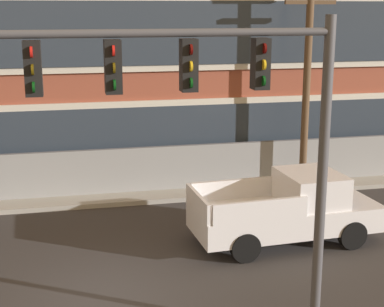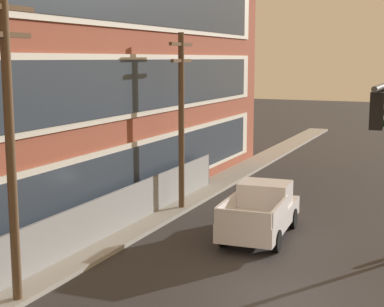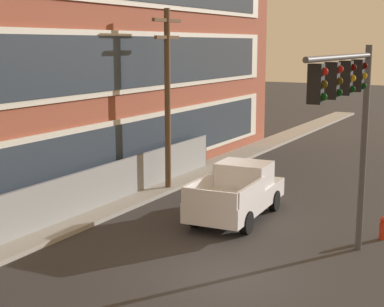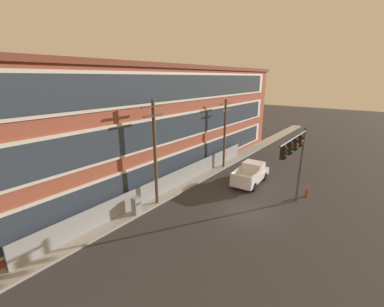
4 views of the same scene
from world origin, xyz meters
name	(u,v)px [view 4 (image 4 of 4)]	position (x,y,z in m)	size (l,w,h in m)	color
ground_plane	(247,211)	(0.00, 0.00, 0.00)	(160.00, 160.00, 0.00)	#333030
sidewalk_building_side	(178,188)	(0.00, 7.02, 0.08)	(80.00, 1.72, 0.16)	#9E9B93
brick_mill_building	(137,123)	(0.40, 12.77, 5.66)	(44.29, 10.37, 11.29)	brown
chain_link_fence	(172,181)	(-0.65, 7.25, 0.90)	(26.62, 0.06, 1.77)	gray
traffic_signal_mast	(296,153)	(2.04, -2.65, 4.78)	(6.07, 0.43, 6.37)	#4C4C51
pickup_truck_white	(251,174)	(5.41, 2.14, 0.94)	(5.42, 2.42, 1.99)	silver
utility_pole_near_corner	(155,150)	(-3.45, 6.45, 4.72)	(2.30, 0.26, 8.57)	brown
utility_pole_midblock	(225,131)	(7.65, 6.53, 4.33)	(2.13, 0.26, 7.86)	brown
electrical_cabinet	(136,206)	(-5.63, 6.51, 0.74)	(0.55, 0.55, 1.47)	#939993
fire_hydrant	(307,193)	(5.44, -3.13, 0.38)	(0.24, 0.24, 0.78)	red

